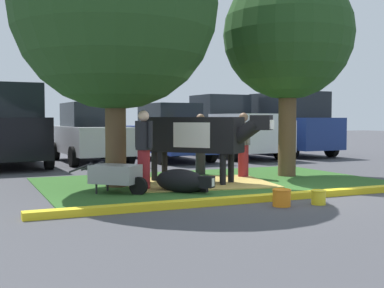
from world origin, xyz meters
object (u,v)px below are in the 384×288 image
person_handler (243,143)px  person_visitor_near (200,142)px  wheelbarrow (117,175)px  bucket_orange (282,197)px  cow_holstein (196,135)px  shade_tree_left (115,7)px  suv_black (8,126)px  sedan_blue (169,133)px  pickup_truck_black (230,128)px  suv_dark_grey (288,124)px  shade_tree_right (288,36)px  sedan_silver (90,133)px  person_visitor_far (144,148)px  calf_lying (182,181)px  bucket_yellow (318,197)px

person_handler → person_visitor_near: 1.27m
wheelbarrow → bucket_orange: size_ratio=4.12×
cow_holstein → person_visitor_near: person_visitor_near is taller
shade_tree_left → bucket_orange: bearing=-60.7°
suv_black → bucket_orange: bearing=-68.3°
suv_black → sedan_blue: 5.41m
suv_black → pickup_truck_black: size_ratio=0.85×
suv_black → suv_dark_grey: bearing=2.1°
shade_tree_right → sedan_silver: bearing=121.0°
person_visitor_far → suv_dark_grey: (8.47, 7.02, 0.38)m
calf_lying → suv_black: bearing=110.9°
person_visitor_far → bucket_yellow: bearing=-52.1°
person_handler → sedan_blue: sedan_blue is taller
bucket_yellow → sedan_silver: bearing=100.0°
person_visitor_far → wheelbarrow: size_ratio=1.22×
bucket_yellow → suv_dark_grey: bearing=57.7°
shade_tree_left → bucket_orange: shade_tree_left is taller
shade_tree_right → person_visitor_far: 5.06m
person_visitor_near → suv_black: size_ratio=0.35×
cow_holstein → bucket_orange: size_ratio=7.96×
cow_holstein → calf_lying: cow_holstein is taller
cow_holstein → wheelbarrow: 2.39m
person_visitor_near → wheelbarrow: size_ratio=1.18×
calf_lying → sedan_silver: (-0.12, 7.73, 0.75)m
sedan_silver → suv_black: bearing=-170.0°
calf_lying → bucket_yellow: calf_lying is taller
shade_tree_right → bucket_yellow: (-1.95, -3.76, -3.47)m
sedan_silver → bucket_orange: bearing=-83.8°
sedan_blue → pickup_truck_black: 2.76m
shade_tree_left → cow_holstein: (1.86, -0.14, -2.77)m
person_visitor_near → sedan_blue: size_ratio=0.36×
person_visitor_near → bucket_orange: size_ratio=4.89×
sedan_blue → suv_dark_grey: bearing=3.0°
shade_tree_right → sedan_silver: 7.68m
shade_tree_left → pickup_truck_black: bearing=45.8°
person_visitor_far → bucket_orange: bearing=-60.8°
cow_holstein → person_visitor_near: size_ratio=1.63×
sedan_silver → wheelbarrow: bearing=-98.6°
calf_lying → person_visitor_far: 1.09m
cow_holstein → person_visitor_far: bearing=-158.7°
shade_tree_left → calf_lying: 4.00m
bucket_yellow → sedan_blue: bearing=84.1°
suv_dark_grey → sedan_silver: bearing=179.5°
pickup_truck_black → suv_dark_grey: size_ratio=1.17×
calf_lying → wheelbarrow: bearing=163.4°
shade_tree_right → sedan_silver: (-3.71, 6.19, -2.62)m
cow_holstein → bucket_yellow: (0.77, -3.42, -0.98)m
suv_dark_grey → bucket_yellow: bearing=-122.3°
sedan_silver → suv_dark_grey: (8.01, -0.07, 0.29)m
bucket_orange → shade_tree_right: bearing=54.1°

